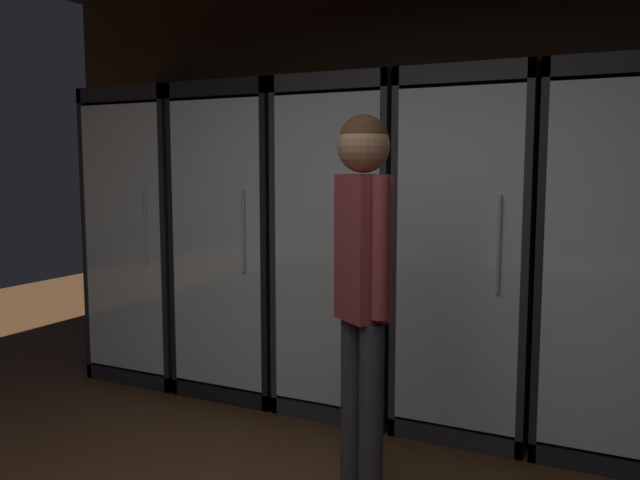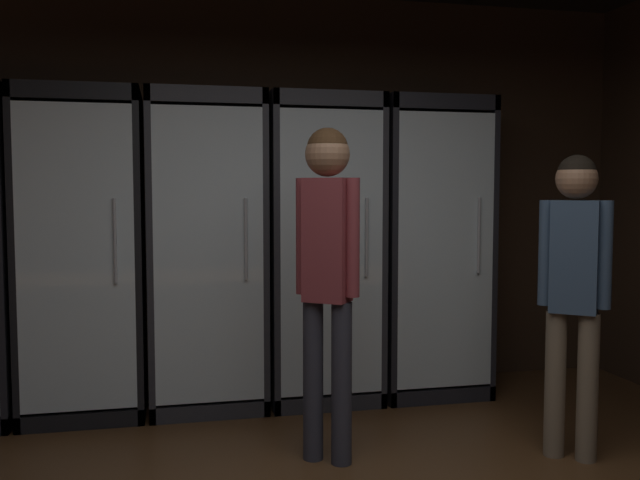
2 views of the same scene
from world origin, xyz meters
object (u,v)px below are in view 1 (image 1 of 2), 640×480
Objects in this scene: cooler_left at (247,243)px; cooler_right at (473,257)px; cooler_center at (351,250)px; cooler_far_left at (158,238)px; shopper_near at (363,263)px; cooler_far_right at (619,265)px.

cooler_left and cooler_right have the same top height.
cooler_center is (0.77, -0.00, -0.00)m from cooler_left.
cooler_far_left is 0.77m from cooler_left.
cooler_left reaches higher than shopper_near.
shopper_near is at bearing -100.53° from cooler_right.
cooler_left is at bearing 139.42° from shopper_near.
cooler_center is 1.18× the size of shopper_near.
shopper_near is at bearing -28.41° from cooler_far_left.
cooler_far_left is 3.07m from cooler_far_right.
cooler_far_right is (2.30, 0.00, 0.00)m from cooler_left.
cooler_center is 1.27m from shopper_near.
cooler_center is at bearing -0.00° from cooler_left.
cooler_center is (1.54, 0.00, -0.00)m from cooler_far_left.
cooler_far_left is at bearing -179.93° from cooler_far_right.
shopper_near is at bearing -130.77° from cooler_far_right.
cooler_center is at bearing 179.99° from cooler_right.
cooler_far_right is 1.18× the size of shopper_near.
cooler_far_left and cooler_left have the same top height.
cooler_far_left is 2.38m from shopper_near.
cooler_right is (1.54, -0.00, -0.00)m from cooler_left.
cooler_far_left is 1.00× the size of cooler_left.
cooler_far_left is at bearing 151.59° from shopper_near.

